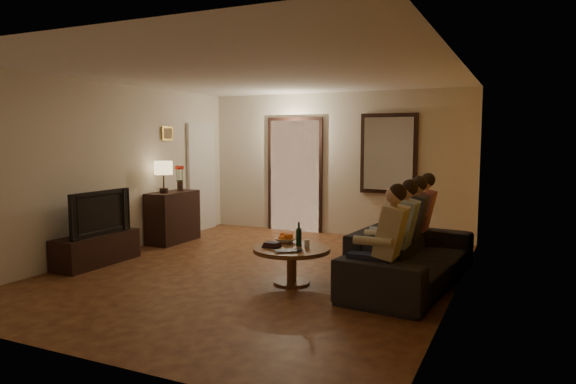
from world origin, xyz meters
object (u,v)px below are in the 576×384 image
at_px(bowl, 286,240).
at_px(tv, 95,213).
at_px(person_c, 409,231).
at_px(coffee_table, 292,265).
at_px(person_d, 418,224).
at_px(sofa, 411,255).
at_px(tv_stand, 97,249).
at_px(laptop, 289,252).
at_px(dresser, 173,217).
at_px(person_a, 385,250).
at_px(person_b, 398,240).
at_px(wine_bottle, 299,234).
at_px(dog, 373,256).
at_px(table_lamp, 164,177).

bearing_deg(bowl, tv, -169.69).
distance_m(person_c, coffee_table, 1.56).
xyz_separation_m(tv, person_d, (4.13, 1.75, -0.14)).
bearing_deg(person_d, sofa, -83.66).
bearing_deg(tv, coffee_table, -84.60).
xyz_separation_m(tv_stand, laptop, (3.00, -0.01, 0.25)).
bearing_deg(dresser, coffee_table, -26.68).
xyz_separation_m(dresser, laptop, (3.00, -1.74, 0.03)).
xyz_separation_m(person_a, coffee_table, (-1.23, 0.32, -0.38)).
xyz_separation_m(person_b, bowl, (-1.41, -0.06, -0.12)).
bearing_deg(dresser, wine_bottle, -24.71).
bearing_deg(bowl, laptop, -60.75).
relative_size(tv_stand, coffee_table, 1.36).
bearing_deg(laptop, wine_bottle, 60.78).
height_order(tv, laptop, tv).
height_order(person_c, dog, person_c).
xyz_separation_m(dresser, tv, (0.00, -1.73, 0.30)).
height_order(tv, bowl, tv).
relative_size(person_a, person_b, 1.00).
relative_size(dog, bowl, 2.16).
bearing_deg(person_d, person_c, -90.00).
height_order(dresser, laptop, dresser).
relative_size(table_lamp, dog, 0.96).
distance_m(dresser, dog, 3.80).
height_order(coffee_table, bowl, bowl).
bearing_deg(tv_stand, bowl, 10.31).
bearing_deg(coffee_table, tv, -174.60).
distance_m(tv_stand, person_a, 4.14).
bearing_deg(tv, bowl, -79.69).
xyz_separation_m(person_c, bowl, (-1.41, -0.66, -0.12)).
bearing_deg(tv, person_a, -90.69).
relative_size(tv, wine_bottle, 3.46).
distance_m(table_lamp, person_b, 4.27).
bearing_deg(wine_bottle, tv, -172.77).
relative_size(tv_stand, sofa, 0.52).
bearing_deg(coffee_table, dog, 40.14).
height_order(dog, wine_bottle, wine_bottle).
height_order(dog, laptop, dog).
bearing_deg(person_c, person_d, 90.00).
xyz_separation_m(person_b, person_c, (0.00, 0.60, 0.00)).
relative_size(person_d, laptop, 3.65).
bearing_deg(bowl, wine_bottle, -27.55).
bearing_deg(bowl, dog, 25.32).
bearing_deg(person_d, coffee_table, -129.80).
relative_size(dresser, table_lamp, 1.80).
distance_m(person_d, laptop, 2.09).
xyz_separation_m(dog, wine_bottle, (-0.77, -0.60, 0.32)).
xyz_separation_m(person_b, laptop, (-1.13, -0.56, -0.14)).
distance_m(person_a, person_d, 1.80).
bearing_deg(person_a, person_c, 90.00).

